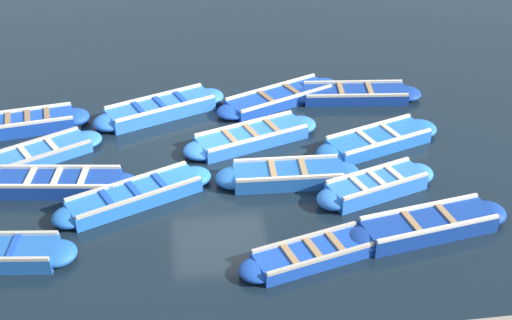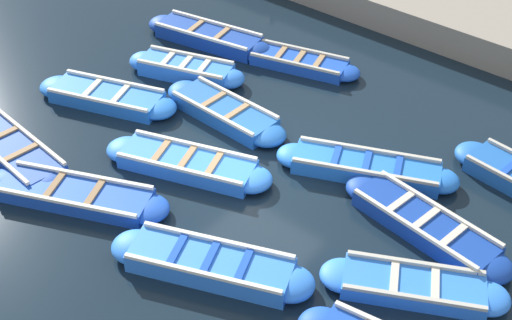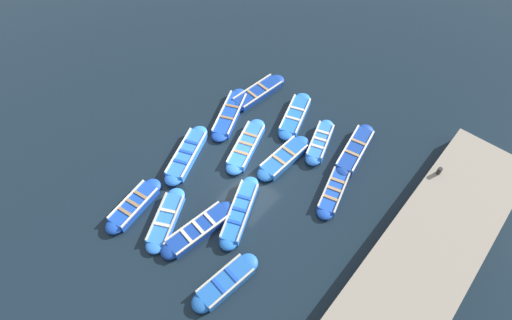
% 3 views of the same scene
% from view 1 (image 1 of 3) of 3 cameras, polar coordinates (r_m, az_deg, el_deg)
% --- Properties ---
extents(ground_plane, '(120.00, 120.00, 0.00)m').
position_cam_1_polar(ground_plane, '(17.66, -3.11, -0.43)').
color(ground_plane, black).
extents(boat_tucked, '(1.29, 3.31, 0.43)m').
position_cam_1_polar(boat_tucked, '(20.04, -17.73, 2.84)').
color(boat_tucked, '#1947B7').
rests_on(boat_tucked, ground).
extents(boat_outer_left, '(1.47, 3.84, 0.44)m').
position_cam_1_polar(boat_outer_left, '(15.77, 13.61, -5.11)').
color(boat_outer_left, navy).
rests_on(boat_outer_left, ground).
extents(boat_near_quay, '(2.24, 3.31, 0.35)m').
position_cam_1_polar(boat_near_quay, '(18.62, -16.92, 0.46)').
color(boat_near_quay, blue).
rests_on(boat_near_quay, ground).
extents(boat_end_of_row, '(1.27, 3.92, 0.37)m').
position_cam_1_polar(boat_end_of_row, '(20.85, 7.91, 5.24)').
color(boat_end_of_row, navy).
rests_on(boat_end_of_row, ground).
extents(boat_broadside, '(2.25, 3.83, 0.41)m').
position_cam_1_polar(boat_broadside, '(16.48, -9.68, -2.85)').
color(boat_broadside, blue).
rests_on(boat_broadside, ground).
extents(boat_stern_in, '(2.01, 3.66, 0.40)m').
position_cam_1_polar(boat_stern_in, '(18.61, 9.76, 1.56)').
color(boat_stern_in, blue).
rests_on(boat_stern_in, ground).
extents(boat_mid_row, '(2.39, 3.99, 0.36)m').
position_cam_1_polar(boat_mid_row, '(20.47, 1.88, 4.99)').
color(boat_mid_row, '#1947B7').
rests_on(boat_mid_row, ground).
extents(boat_outer_right, '(1.59, 3.31, 0.35)m').
position_cam_1_polar(boat_outer_right, '(14.70, 4.57, -7.52)').
color(boat_outer_right, '#1947B7').
rests_on(boat_outer_right, ground).
extents(boat_inner_gap, '(2.22, 3.88, 0.44)m').
position_cam_1_polar(boat_inner_gap, '(19.95, -7.65, 4.07)').
color(boat_inner_gap, blue).
rests_on(boat_inner_gap, ground).
extents(boat_bow_out, '(1.03, 3.49, 0.42)m').
position_cam_1_polar(boat_bow_out, '(16.96, 2.57, -1.22)').
color(boat_bow_out, '#1E59AD').
rests_on(boat_bow_out, ground).
extents(boat_drifting, '(1.70, 3.18, 0.46)m').
position_cam_1_polar(boat_drifting, '(16.77, 9.61, -2.06)').
color(boat_drifting, blue).
rests_on(boat_drifting, ground).
extents(boat_alongside, '(2.04, 3.83, 0.40)m').
position_cam_1_polar(boat_alongside, '(18.48, -0.36, 1.85)').
color(boat_alongside, blue).
rests_on(boat_alongside, ground).
extents(boat_far_corner, '(1.34, 3.82, 0.41)m').
position_cam_1_polar(boat_far_corner, '(17.29, -15.59, -1.82)').
color(boat_far_corner, navy).
rests_on(boat_far_corner, ground).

